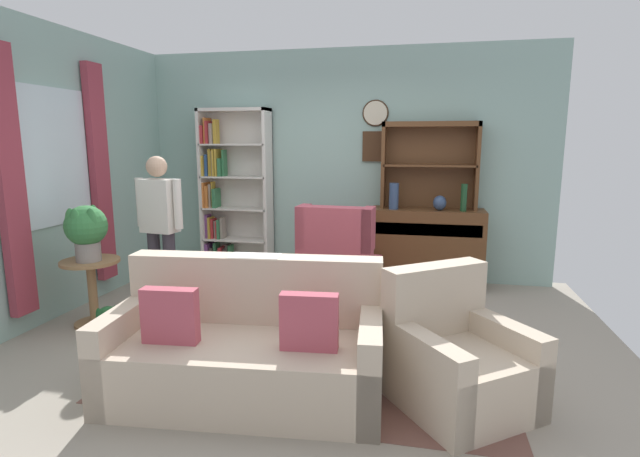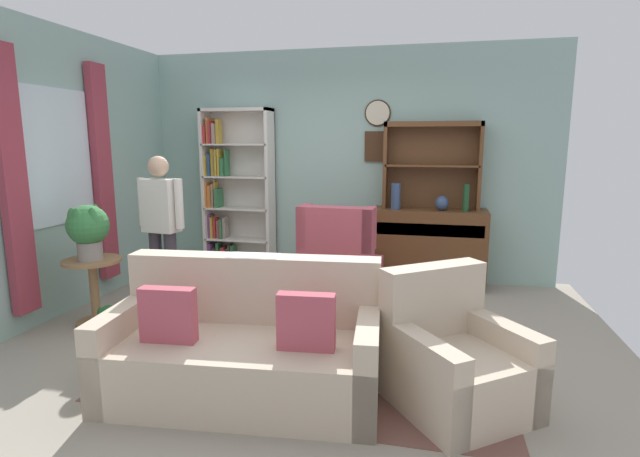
# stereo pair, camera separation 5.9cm
# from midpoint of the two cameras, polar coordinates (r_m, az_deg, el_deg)

# --- Properties ---
(ground_plane) EXTENTS (5.40, 4.60, 0.02)m
(ground_plane) POSITION_cam_midpoint_polar(r_m,az_deg,el_deg) (4.32, -1.53, -13.03)
(ground_plane) COLOR #9E9384
(wall_back) EXTENTS (5.00, 0.09, 2.80)m
(wall_back) POSITION_cam_midpoint_polar(r_m,az_deg,el_deg) (6.06, 3.52, 7.46)
(wall_back) COLOR #93B7AD
(wall_back) RESTS_ON ground_plane
(wall_left) EXTENTS (0.16, 4.20, 2.80)m
(wall_left) POSITION_cam_midpoint_polar(r_m,az_deg,el_deg) (5.24, -29.45, 5.65)
(wall_left) COLOR #93B7AD
(wall_left) RESTS_ON ground_plane
(area_rug) EXTENTS (2.83, 2.06, 0.01)m
(area_rug) POSITION_cam_midpoint_polar(r_m,az_deg,el_deg) (4.01, 0.22, -14.76)
(area_rug) COLOR brown
(area_rug) RESTS_ON ground_plane
(bookshelf) EXTENTS (0.90, 0.30, 2.10)m
(bookshelf) POSITION_cam_midpoint_polar(r_m,az_deg,el_deg) (6.32, -9.97, 3.86)
(bookshelf) COLOR silver
(bookshelf) RESTS_ON ground_plane
(sideboard) EXTENTS (1.30, 0.45, 0.92)m
(sideboard) POSITION_cam_midpoint_polar(r_m,az_deg,el_deg) (5.83, 12.95, -1.79)
(sideboard) COLOR brown
(sideboard) RESTS_ON ground_plane
(sideboard_hutch) EXTENTS (1.10, 0.26, 1.00)m
(sideboard_hutch) POSITION_cam_midpoint_polar(r_m,az_deg,el_deg) (5.81, 13.37, 8.62)
(sideboard_hutch) COLOR brown
(sideboard_hutch) RESTS_ON sideboard
(vase_tall) EXTENTS (0.11, 0.11, 0.30)m
(vase_tall) POSITION_cam_midpoint_polar(r_m,az_deg,el_deg) (5.67, 9.22, 3.77)
(vase_tall) COLOR #33476B
(vase_tall) RESTS_ON sideboard
(vase_round) EXTENTS (0.15, 0.15, 0.17)m
(vase_round) POSITION_cam_midpoint_polar(r_m,az_deg,el_deg) (5.68, 14.46, 2.92)
(vase_round) COLOR #33476B
(vase_round) RESTS_ON sideboard
(bottle_wine) EXTENTS (0.07, 0.07, 0.31)m
(bottle_wine) POSITION_cam_midpoint_polar(r_m,az_deg,el_deg) (5.66, 17.13, 3.48)
(bottle_wine) COLOR #194223
(bottle_wine) RESTS_ON sideboard
(couch_floral) EXTENTS (1.87, 1.01, 0.90)m
(couch_floral) POSITION_cam_midpoint_polar(r_m,az_deg,el_deg) (3.40, -8.33, -13.93)
(couch_floral) COLOR beige
(couch_floral) RESTS_ON ground_plane
(armchair_floral) EXTENTS (1.07, 1.07, 0.88)m
(armchair_floral) POSITION_cam_midpoint_polar(r_m,az_deg,el_deg) (3.36, 16.09, -15.00)
(armchair_floral) COLOR beige
(armchair_floral) RESTS_ON ground_plane
(wingback_chair) EXTENTS (0.83, 0.84, 1.05)m
(wingback_chair) POSITION_cam_midpoint_polar(r_m,az_deg,el_deg) (5.18, 2.71, -4.47)
(wingback_chair) COLOR #B74C5B
(wingback_chair) RESTS_ON ground_plane
(plant_stand) EXTENTS (0.52, 0.52, 0.63)m
(plant_stand) POSITION_cam_midpoint_polar(r_m,az_deg,el_deg) (4.99, -24.80, -5.96)
(plant_stand) COLOR #997047
(plant_stand) RESTS_ON ground_plane
(potted_plant_large) EXTENTS (0.37, 0.37, 0.51)m
(potted_plant_large) POSITION_cam_midpoint_polar(r_m,az_deg,el_deg) (4.84, -25.38, 0.06)
(potted_plant_large) COLOR gray
(potted_plant_large) RESTS_ON plant_stand
(potted_plant_small) EXTENTS (0.20, 0.20, 0.27)m
(potted_plant_small) POSITION_cam_midpoint_polar(r_m,az_deg,el_deg) (4.72, -23.29, -9.65)
(potted_plant_small) COLOR gray
(potted_plant_small) RESTS_ON ground_plane
(person_reading) EXTENTS (0.53, 0.24, 1.56)m
(person_reading) POSITION_cam_midpoint_polar(r_m,az_deg,el_deg) (5.00, -17.86, 0.65)
(person_reading) COLOR #38333D
(person_reading) RESTS_ON ground_plane
(coffee_table) EXTENTS (0.80, 0.50, 0.42)m
(coffee_table) POSITION_cam_midpoint_polar(r_m,az_deg,el_deg) (4.03, -4.75, -9.31)
(coffee_table) COLOR brown
(coffee_table) RESTS_ON ground_plane
(book_stack) EXTENTS (0.22, 0.15, 0.09)m
(book_stack) POSITION_cam_midpoint_polar(r_m,az_deg,el_deg) (4.00, -6.95, -7.83)
(book_stack) COLOR #723F7F
(book_stack) RESTS_ON coffee_table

